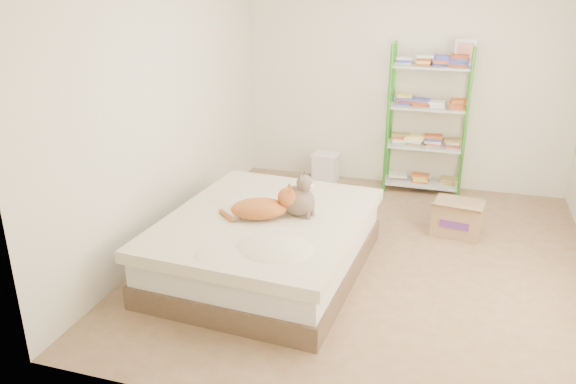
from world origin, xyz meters
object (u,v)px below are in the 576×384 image
at_px(orange_cat, 259,206).
at_px(white_bin, 326,168).
at_px(cardboard_box, 458,217).
at_px(shelf_unit, 428,120).
at_px(grey_cat, 298,194).
at_px(bed, 266,243).

xyz_separation_m(orange_cat, white_bin, (0.01, 2.37, -0.43)).
relative_size(orange_cat, cardboard_box, 1.08).
height_order(cardboard_box, white_bin, cardboard_box).
bearing_deg(shelf_unit, grey_cat, -111.64).
bearing_deg(cardboard_box, bed, -132.46).
xyz_separation_m(orange_cat, grey_cat, (0.28, 0.17, 0.07)).
bearing_deg(bed, orange_cat, -121.61).
relative_size(bed, shelf_unit, 1.18).
bearing_deg(bed, cardboard_box, 42.71).
bearing_deg(cardboard_box, white_bin, 154.77).
bearing_deg(orange_cat, bed, 33.82).
distance_m(bed, grey_cat, 0.51).
bearing_deg(shelf_unit, bed, -115.66).
relative_size(grey_cat, cardboard_box, 0.72).
height_order(shelf_unit, white_bin, shelf_unit).
height_order(shelf_unit, cardboard_box, shelf_unit).
distance_m(orange_cat, grey_cat, 0.33).
height_order(orange_cat, white_bin, orange_cat).
height_order(bed, grey_cat, grey_cat).
height_order(grey_cat, cardboard_box, grey_cat).
distance_m(bed, white_bin, 2.31).
xyz_separation_m(bed, shelf_unit, (1.13, 2.34, 0.60)).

